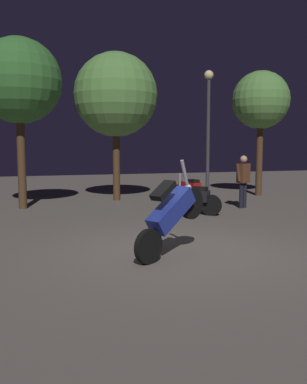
% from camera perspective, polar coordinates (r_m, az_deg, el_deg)
% --- Properties ---
extents(ground_plane, '(40.00, 40.00, 0.00)m').
position_cam_1_polar(ground_plane, '(7.67, 3.70, -7.96)').
color(ground_plane, '#605951').
extents(motorcycle_blue_foreground, '(1.48, 0.93, 1.63)m').
position_cam_1_polar(motorcycle_blue_foreground, '(7.18, 2.31, -2.86)').
color(motorcycle_blue_foreground, black).
rests_on(motorcycle_blue_foreground, ground_plane).
extents(motorcycle_red_parked_left, '(0.47, 1.65, 1.11)m').
position_cam_1_polar(motorcycle_red_parked_left, '(14.27, 4.81, 0.44)').
color(motorcycle_red_parked_left, black).
rests_on(motorcycle_red_parked_left, ground_plane).
extents(motorcycle_black_parked_right, '(1.30, 1.19, 1.11)m').
position_cam_1_polar(motorcycle_black_parked_right, '(11.74, 5.11, -0.83)').
color(motorcycle_black_parked_right, black).
rests_on(motorcycle_black_parked_right, ground_plane).
extents(person_rider_beside, '(0.64, 0.37, 1.57)m').
position_cam_1_polar(person_rider_beside, '(13.08, 11.79, 1.94)').
color(person_rider_beside, black).
rests_on(person_rider_beside, ground_plane).
extents(streetlamp_near, '(0.36, 0.36, 4.70)m').
position_cam_1_polar(streetlamp_near, '(16.95, 7.26, 10.04)').
color(streetlamp_near, '#38383D').
rests_on(streetlamp_near, ground_plane).
extents(tree_left_bg, '(2.46, 2.46, 4.94)m').
position_cam_1_polar(tree_left_bg, '(13.35, -17.38, 13.77)').
color(tree_left_bg, '#4C331E').
rests_on(tree_left_bg, ground_plane).
extents(tree_center_bg, '(2.79, 2.79, 4.93)m').
position_cam_1_polar(tree_center_bg, '(14.75, -5.01, 12.64)').
color(tree_center_bg, '#4C331E').
rests_on(tree_center_bg, ground_plane).
extents(tree_right_bg, '(2.09, 2.09, 4.56)m').
position_cam_1_polar(tree_right_bg, '(16.53, 14.01, 11.61)').
color(tree_right_bg, '#4C331E').
rests_on(tree_right_bg, ground_plane).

